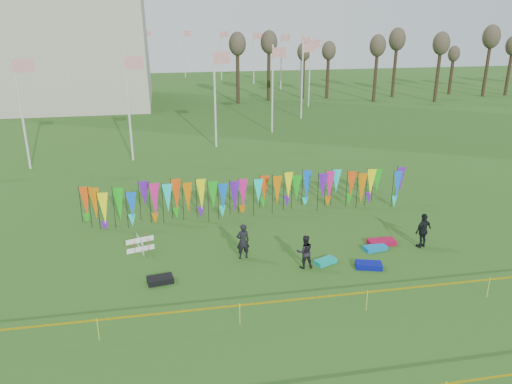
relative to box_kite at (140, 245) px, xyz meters
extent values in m
plane|color=#2D5718|center=(5.71, -4.84, -0.37)|extent=(160.00, 160.00, 0.00)
cylinder|color=silver|center=(19.71, 43.16, 3.63)|extent=(0.16, 0.16, 8.00)
plane|color=#B61314|center=(20.31, 43.16, 6.93)|extent=(1.40, 0.00, 1.40)
cylinder|color=silver|center=(18.76, 50.41, 3.63)|extent=(0.16, 0.16, 8.00)
plane|color=#B61314|center=(19.36, 50.41, 6.93)|extent=(1.40, 0.00, 1.40)
cylinder|color=silver|center=(15.96, 57.16, 3.63)|extent=(0.16, 0.16, 8.00)
plane|color=#B61314|center=(16.56, 57.16, 6.93)|extent=(1.40, 0.00, 1.40)
cylinder|color=silver|center=(11.51, 62.96, 3.63)|extent=(0.16, 0.16, 8.00)
plane|color=#B61314|center=(12.11, 62.96, 6.93)|extent=(1.40, 0.00, 1.40)
cylinder|color=silver|center=(5.71, 67.41, 3.63)|extent=(0.16, 0.16, 8.00)
plane|color=#B61314|center=(6.31, 67.41, 6.93)|extent=(1.40, 0.00, 1.40)
cylinder|color=silver|center=(-1.04, 70.21, 3.63)|extent=(0.16, 0.16, 8.00)
plane|color=#B61314|center=(-0.44, 70.21, 6.93)|extent=(1.40, 0.00, 1.40)
cylinder|color=silver|center=(-8.29, 71.16, 3.63)|extent=(0.16, 0.16, 8.00)
plane|color=#B61314|center=(-7.69, 71.16, 6.93)|extent=(1.40, 0.00, 1.40)
cylinder|color=silver|center=(-15.54, 70.21, 3.63)|extent=(0.16, 0.16, 8.00)
plane|color=#B61314|center=(-14.94, 70.21, 6.93)|extent=(1.40, 0.00, 1.40)
cylinder|color=silver|center=(-22.29, 67.41, 3.63)|extent=(0.16, 0.16, 8.00)
plane|color=#B61314|center=(-21.69, 67.41, 6.93)|extent=(1.40, 0.00, 1.40)
cylinder|color=silver|center=(-8.29, 15.16, 3.63)|extent=(0.16, 0.16, 8.00)
plane|color=#B61314|center=(-7.69, 15.16, 6.93)|extent=(1.40, 0.00, 1.40)
cylinder|color=silver|center=(-1.04, 16.12, 3.63)|extent=(0.16, 0.16, 8.00)
plane|color=#B61314|center=(-0.44, 16.12, 6.93)|extent=(1.40, 0.00, 1.40)
cylinder|color=silver|center=(5.71, 18.92, 3.63)|extent=(0.16, 0.16, 8.00)
plane|color=#B61314|center=(6.31, 18.92, 6.93)|extent=(1.40, 0.00, 1.40)
cylinder|color=silver|center=(11.51, 23.37, 3.63)|extent=(0.16, 0.16, 8.00)
plane|color=#B61314|center=(12.11, 23.37, 6.93)|extent=(1.40, 0.00, 1.40)
cylinder|color=silver|center=(15.96, 29.16, 3.63)|extent=(0.16, 0.16, 8.00)
plane|color=#B61314|center=(16.56, 29.16, 6.93)|extent=(1.40, 0.00, 1.40)
cylinder|color=silver|center=(18.76, 35.92, 3.63)|extent=(0.16, 0.16, 8.00)
plane|color=#B61314|center=(19.36, 35.92, 6.93)|extent=(1.40, 0.00, 1.40)
cylinder|color=black|center=(-3.29, 3.75, 0.70)|extent=(0.03, 0.03, 2.15)
cone|color=#F44C0D|center=(-3.01, 3.75, 0.89)|extent=(0.64, 0.64, 1.60)
cylinder|color=black|center=(-2.67, 3.75, 0.70)|extent=(0.03, 0.03, 2.15)
cone|color=#D76C06|center=(-2.39, 3.75, 0.89)|extent=(0.64, 0.64, 1.60)
cylinder|color=black|center=(-2.05, 3.75, 0.70)|extent=(0.03, 0.03, 2.15)
cone|color=#FFF90D|center=(-1.77, 3.75, 0.89)|extent=(0.64, 0.64, 1.60)
cylinder|color=black|center=(-1.43, 3.75, 0.70)|extent=(0.03, 0.03, 2.15)
cone|color=#14B216|center=(-1.15, 3.75, 0.89)|extent=(0.64, 0.64, 1.60)
cylinder|color=black|center=(-0.81, 3.75, 0.70)|extent=(0.03, 0.03, 2.15)
cone|color=blue|center=(-0.53, 3.75, 0.89)|extent=(0.64, 0.64, 1.60)
cylinder|color=black|center=(-0.19, 3.75, 0.70)|extent=(0.03, 0.03, 2.15)
cone|color=#5E14B3|center=(0.09, 3.75, 0.89)|extent=(0.64, 0.64, 1.60)
cylinder|color=black|center=(0.43, 3.75, 0.70)|extent=(0.03, 0.03, 2.15)
cone|color=#E11982|center=(0.71, 3.75, 0.89)|extent=(0.64, 0.64, 1.60)
cylinder|color=black|center=(1.06, 3.75, 0.70)|extent=(0.03, 0.03, 2.15)
cone|color=#0EDAD3|center=(1.34, 3.75, 0.89)|extent=(0.64, 0.64, 1.60)
cylinder|color=black|center=(1.68, 3.75, 0.70)|extent=(0.03, 0.03, 2.15)
cone|color=#F44C0D|center=(1.96, 3.75, 0.89)|extent=(0.64, 0.64, 1.60)
cylinder|color=black|center=(2.30, 3.75, 0.70)|extent=(0.03, 0.03, 2.15)
cone|color=#D76C06|center=(2.58, 3.75, 0.89)|extent=(0.64, 0.64, 1.60)
cylinder|color=black|center=(2.92, 3.75, 0.70)|extent=(0.03, 0.03, 2.15)
cone|color=#FFF90D|center=(3.20, 3.75, 0.89)|extent=(0.64, 0.64, 1.60)
cylinder|color=black|center=(3.54, 3.75, 0.70)|extent=(0.03, 0.03, 2.15)
cone|color=#14B216|center=(3.82, 3.75, 0.89)|extent=(0.64, 0.64, 1.60)
cylinder|color=black|center=(4.16, 3.75, 0.70)|extent=(0.03, 0.03, 2.15)
cone|color=blue|center=(4.44, 3.75, 0.89)|extent=(0.64, 0.64, 1.60)
cylinder|color=black|center=(4.78, 3.75, 0.70)|extent=(0.03, 0.03, 2.15)
cone|color=#5E14B3|center=(5.06, 3.75, 0.89)|extent=(0.64, 0.64, 1.60)
cylinder|color=black|center=(5.40, 3.75, 0.70)|extent=(0.03, 0.03, 2.15)
cone|color=#E11982|center=(5.68, 3.75, 0.89)|extent=(0.64, 0.64, 1.60)
cylinder|color=black|center=(6.02, 3.75, 0.70)|extent=(0.03, 0.03, 2.15)
cone|color=#0EDAD3|center=(6.30, 3.75, 0.89)|extent=(0.64, 0.64, 1.60)
cylinder|color=black|center=(6.64, 3.75, 0.70)|extent=(0.03, 0.03, 2.15)
cone|color=#F44C0D|center=(6.92, 3.75, 0.89)|extent=(0.64, 0.64, 1.60)
cylinder|color=black|center=(7.26, 3.75, 0.70)|extent=(0.03, 0.03, 2.15)
cone|color=#D76C06|center=(7.54, 3.75, 0.89)|extent=(0.64, 0.64, 1.60)
cylinder|color=black|center=(7.88, 3.75, 0.70)|extent=(0.03, 0.03, 2.15)
cone|color=#FFF90D|center=(8.16, 3.75, 0.89)|extent=(0.64, 0.64, 1.60)
cylinder|color=black|center=(8.50, 3.75, 0.70)|extent=(0.03, 0.03, 2.15)
cone|color=#14B216|center=(8.78, 3.75, 0.89)|extent=(0.64, 0.64, 1.60)
cylinder|color=black|center=(9.12, 3.75, 0.70)|extent=(0.03, 0.03, 2.15)
cone|color=blue|center=(9.40, 3.75, 0.89)|extent=(0.64, 0.64, 1.60)
cylinder|color=black|center=(9.74, 3.75, 0.70)|extent=(0.03, 0.03, 2.15)
cone|color=#5E14B3|center=(10.02, 3.75, 0.89)|extent=(0.64, 0.64, 1.60)
cylinder|color=black|center=(10.37, 3.75, 0.70)|extent=(0.03, 0.03, 2.15)
cone|color=#E11982|center=(10.65, 3.75, 0.89)|extent=(0.64, 0.64, 1.60)
cylinder|color=black|center=(10.99, 3.75, 0.70)|extent=(0.03, 0.03, 2.15)
cone|color=#0EDAD3|center=(11.27, 3.75, 0.89)|extent=(0.64, 0.64, 1.60)
cylinder|color=black|center=(11.61, 3.75, 0.70)|extent=(0.03, 0.03, 2.15)
cone|color=#F44C0D|center=(11.89, 3.75, 0.89)|extent=(0.64, 0.64, 1.60)
cylinder|color=black|center=(12.23, 3.75, 0.70)|extent=(0.03, 0.03, 2.15)
cone|color=#D76C06|center=(12.51, 3.75, 0.89)|extent=(0.64, 0.64, 1.60)
cylinder|color=black|center=(12.85, 3.75, 0.70)|extent=(0.03, 0.03, 2.15)
cone|color=#FFF90D|center=(13.13, 3.75, 0.89)|extent=(0.64, 0.64, 1.60)
cylinder|color=black|center=(13.47, 3.75, 0.70)|extent=(0.03, 0.03, 2.15)
cone|color=#14B216|center=(13.75, 3.75, 0.89)|extent=(0.64, 0.64, 1.60)
cylinder|color=black|center=(14.09, 3.75, 0.70)|extent=(0.03, 0.03, 2.15)
cone|color=blue|center=(14.37, 3.75, 0.89)|extent=(0.64, 0.64, 1.60)
cylinder|color=black|center=(14.71, 3.75, 0.70)|extent=(0.03, 0.03, 2.15)
cone|color=#5E14B3|center=(14.99, 3.75, 0.89)|extent=(0.64, 0.64, 1.60)
cube|color=yellow|center=(5.71, -6.69, 0.45)|extent=(26.00, 0.01, 0.08)
cylinder|color=#D7E933|center=(-1.29, -6.69, 0.08)|extent=(0.02, 0.02, 0.90)
cylinder|color=#D7E933|center=(3.71, -6.69, 0.08)|extent=(0.02, 0.02, 0.90)
cylinder|color=#D7E933|center=(8.71, -6.69, 0.08)|extent=(0.02, 0.02, 0.90)
cylinder|color=#D7E933|center=(13.71, -6.69, 0.08)|extent=(0.02, 0.02, 0.90)
cylinder|color=#382A1C|center=(11.71, 39.16, 2.83)|extent=(0.44, 0.44, 6.40)
ellipsoid|color=#483E30|center=(11.71, 39.16, 6.19)|extent=(1.92, 1.92, 2.56)
cylinder|color=#382A1C|center=(15.71, 39.16, 2.83)|extent=(0.44, 0.44, 6.40)
ellipsoid|color=#483E30|center=(15.71, 39.16, 6.19)|extent=(1.92, 1.92, 2.56)
cylinder|color=#382A1C|center=(19.71, 39.16, 2.83)|extent=(0.44, 0.44, 6.40)
ellipsoid|color=#483E30|center=(19.71, 39.16, 6.19)|extent=(1.92, 1.92, 2.56)
cylinder|color=#382A1C|center=(23.71, 39.16, 2.83)|extent=(0.44, 0.44, 6.40)
ellipsoid|color=#483E30|center=(23.71, 39.16, 6.19)|extent=(1.92, 1.92, 2.56)
cylinder|color=#382A1C|center=(27.71, 39.16, 2.83)|extent=(0.44, 0.44, 6.40)
ellipsoid|color=#483E30|center=(27.71, 39.16, 6.19)|extent=(1.92, 1.92, 2.56)
cylinder|color=#382A1C|center=(31.71, 39.16, 2.83)|extent=(0.44, 0.44, 6.40)
ellipsoid|color=#483E30|center=(31.71, 39.16, 6.19)|extent=(1.92, 1.92, 2.56)
cylinder|color=#382A1C|center=(35.71, 39.16, 2.83)|extent=(0.44, 0.44, 6.40)
ellipsoid|color=#483E30|center=(35.71, 39.16, 6.19)|extent=(1.92, 1.92, 2.56)
cylinder|color=#382A1C|center=(39.71, 39.16, 2.83)|extent=(0.44, 0.44, 6.40)
ellipsoid|color=#483E30|center=(39.71, 39.16, 6.19)|extent=(1.92, 1.92, 2.56)
cylinder|color=#382A1C|center=(43.71, 39.16, 2.83)|extent=(0.44, 0.44, 6.40)
ellipsoid|color=#483E30|center=(43.71, 39.16, 6.19)|extent=(1.92, 1.92, 2.56)
cylinder|color=#382A1C|center=(47.71, 39.16, 2.83)|extent=(0.44, 0.44, 6.40)
cylinder|color=#B80D29|center=(-0.33, -0.33, 0.00)|extent=(0.02, 0.02, 0.75)
cylinder|color=#B80D29|center=(0.33, -0.33, 0.00)|extent=(0.02, 0.02, 0.75)
cylinder|color=#B80D29|center=(-0.33, 0.33, 0.00)|extent=(0.02, 0.02, 0.75)
cylinder|color=#B80D29|center=(0.33, 0.33, 0.00)|extent=(0.02, 0.02, 0.75)
imported|color=black|center=(4.68, -1.53, 0.48)|extent=(0.68, 0.54, 1.71)
imported|color=black|center=(7.22, -2.91, 0.40)|extent=(0.76, 0.48, 1.55)
imported|color=black|center=(13.38, -1.97, 0.50)|extent=(1.16, 0.92, 1.74)
cube|color=#0BAB9E|center=(8.27, -2.74, -0.27)|extent=(1.12, 0.85, 0.20)
cube|color=#091193|center=(10.03, -3.48, -0.25)|extent=(1.27, 0.91, 0.24)
cube|color=#AE0B36|center=(11.59, -1.35, -0.25)|extent=(1.33, 0.62, 0.24)
cube|color=black|center=(0.89, -3.07, -0.25)|extent=(1.15, 0.78, 0.25)
cube|color=#0E7EC6|center=(11.03, -1.87, -0.27)|extent=(1.17, 0.71, 0.21)
camera|label=1|loc=(1.45, -21.97, 10.36)|focal=35.00mm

